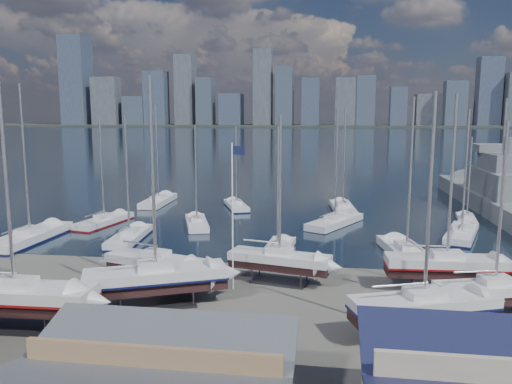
# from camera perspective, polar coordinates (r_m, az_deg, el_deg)

# --- Properties ---
(ground) EXTENTS (1400.00, 1400.00, 0.00)m
(ground) POSITION_cam_1_polar(r_m,az_deg,el_deg) (39.24, -3.49, -12.38)
(ground) COLOR #605E59
(ground) RESTS_ON ground
(water) EXTENTS (1400.00, 600.00, 0.40)m
(water) POSITION_cam_1_polar(r_m,az_deg,el_deg) (346.17, 7.11, 6.38)
(water) COLOR #1A2C3C
(water) RESTS_ON ground
(far_shore) EXTENTS (1400.00, 80.00, 2.20)m
(far_shore) POSITION_cam_1_polar(r_m,az_deg,el_deg) (605.98, 7.68, 7.51)
(far_shore) COLOR #2D332D
(far_shore) RESTS_ON ground
(skyline) EXTENTS (639.14, 43.80, 107.69)m
(skyline) POSITION_cam_1_polar(r_m,az_deg,el_deg) (600.26, 6.99, 11.14)
(skyline) COLOR #475166
(skyline) RESTS_ON far_shore
(sailboat_cradle_1) EXTENTS (10.89, 3.40, 17.34)m
(sailboat_cradle_1) POSITION_cam_1_polar(r_m,az_deg,el_deg) (37.64, -25.82, -10.75)
(sailboat_cradle_1) COLOR #2D2D33
(sailboat_cradle_1) RESTS_ON ground
(sailboat_cradle_2) EXTENTS (9.15, 4.96, 14.51)m
(sailboat_cradle_2) POSITION_cam_1_polar(r_m,az_deg,el_deg) (42.56, -11.36, -7.99)
(sailboat_cradle_2) COLOR #2D2D33
(sailboat_cradle_2) RESTS_ON ground
(sailboat_cradle_3) EXTENTS (10.83, 6.91, 16.94)m
(sailboat_cradle_3) POSITION_cam_1_polar(r_m,az_deg,el_deg) (38.45, -11.37, -9.64)
(sailboat_cradle_3) COLOR #2D2D33
(sailboat_cradle_3) RESTS_ON ground
(sailboat_cradle_4) EXTENTS (8.95, 4.24, 14.23)m
(sailboat_cradle_4) POSITION_cam_1_polar(r_m,az_deg,el_deg) (42.70, 2.70, -7.78)
(sailboat_cradle_4) COLOR #2D2D33
(sailboat_cradle_4) RESTS_ON ground
(sailboat_cradle_5) EXTENTS (9.97, 5.83, 15.59)m
(sailboat_cradle_5) POSITION_cam_1_polar(r_m,az_deg,el_deg) (34.41, 18.64, -12.31)
(sailboat_cradle_5) COLOR #2D2D33
(sailboat_cradle_5) RESTS_ON ground
(sailboat_cradle_6) EXTENTS (9.92, 3.28, 15.82)m
(sailboat_cradle_6) POSITION_cam_1_polar(r_m,az_deg,el_deg) (43.84, 20.94, -7.83)
(sailboat_cradle_6) COLOR #2D2D33
(sailboat_cradle_6) RESTS_ON ground
(sailboat_cradle_7) EXTENTS (8.64, 4.42, 13.76)m
(sailboat_cradle_7) POSITION_cam_1_polar(r_m,az_deg,el_deg) (39.40, 25.63, -10.15)
(sailboat_cradle_7) COLOR #2D2D33
(sailboat_cradle_7) RESTS_ON ground
(sailboat_moored_0) EXTENTS (3.87, 12.41, 18.39)m
(sailboat_moored_0) POSITION_cam_1_polar(r_m,az_deg,el_deg) (61.90, -24.39, -4.93)
(sailboat_moored_0) COLOR black
(sailboat_moored_0) RESTS_ON water
(sailboat_moored_1) EXTENTS (4.61, 10.18, 14.71)m
(sailboat_moored_1) POSITION_cam_1_polar(r_m,az_deg,el_deg) (68.01, -16.95, -3.34)
(sailboat_moored_1) COLOR black
(sailboat_moored_1) RESTS_ON water
(sailboat_moored_2) EXTENTS (3.30, 11.00, 16.52)m
(sailboat_moored_2) POSITION_cam_1_polar(r_m,az_deg,el_deg) (81.25, -11.09, -1.17)
(sailboat_moored_2) COLOR black
(sailboat_moored_2) RESTS_ON water
(sailboat_moored_3) EXTENTS (3.61, 10.13, 14.84)m
(sailboat_moored_3) POSITION_cam_1_polar(r_m,az_deg,el_deg) (58.63, -14.25, -5.15)
(sailboat_moored_3) COLOR black
(sailboat_moored_3) RESTS_ON water
(sailboat_moored_4) EXTENTS (5.25, 9.25, 13.47)m
(sailboat_moored_4) POSITION_cam_1_polar(r_m,az_deg,el_deg) (64.40, -6.79, -3.67)
(sailboat_moored_4) COLOR black
(sailboat_moored_4) RESTS_ON water
(sailboat_moored_5) EXTENTS (5.51, 9.09, 13.16)m
(sailboat_moored_5) POSITION_cam_1_polar(r_m,az_deg,el_deg) (76.27, -2.26, -1.67)
(sailboat_moored_5) COLOR black
(sailboat_moored_5) RESTS_ON water
(sailboat_moored_6) EXTENTS (3.20, 9.31, 13.68)m
(sailboat_moored_6) POSITION_cam_1_polar(r_m,az_deg,el_deg) (51.39, 2.47, -6.85)
(sailboat_moored_6) COLOR black
(sailboat_moored_6) RESTS_ON water
(sailboat_moored_7) EXTENTS (7.67, 10.78, 16.07)m
(sailboat_moored_7) POSITION_cam_1_polar(r_m,az_deg,el_deg) (65.21, 9.00, -3.56)
(sailboat_moored_7) COLOR black
(sailboat_moored_7) RESTS_ON water
(sailboat_moored_8) EXTENTS (4.04, 10.89, 15.91)m
(sailboat_moored_8) POSITION_cam_1_polar(r_m,az_deg,el_deg) (74.57, 9.89, -2.03)
(sailboat_moored_8) COLOR black
(sailboat_moored_8) RESTS_ON water
(sailboat_moored_9) EXTENTS (5.06, 11.41, 16.65)m
(sailboat_moored_9) POSITION_cam_1_polar(r_m,az_deg,el_deg) (52.46, 16.83, -6.89)
(sailboat_moored_9) COLOR black
(sailboat_moored_9) RESTS_ON water
(sailboat_moored_10) EXTENTS (6.24, 10.74, 15.51)m
(sailboat_moored_10) POSITION_cam_1_polar(r_m,az_deg,el_deg) (62.93, 22.43, -4.60)
(sailboat_moored_10) COLOR black
(sailboat_moored_10) RESTS_ON water
(sailboat_moored_11) EXTENTS (3.50, 8.21, 11.89)m
(sailboat_moored_11) POSITION_cam_1_polar(r_m,az_deg,el_deg) (71.64, 22.92, -3.05)
(sailboat_moored_11) COLOR black
(sailboat_moored_11) RESTS_ON water
(naval_ship_east) EXTENTS (7.84, 46.54, 18.18)m
(naval_ship_east) POSITION_cam_1_polar(r_m,az_deg,el_deg) (82.53, 26.02, -0.81)
(naval_ship_east) COLOR slate
(naval_ship_east) RESTS_ON water
(car_b) EXTENTS (5.16, 2.87, 1.61)m
(car_b) POSITION_cam_1_polar(r_m,az_deg,el_deg) (32.79, -18.61, -15.74)
(car_b) COLOR gray
(car_b) RESTS_ON ground
(car_c) EXTENTS (3.66, 5.94, 1.54)m
(car_c) POSITION_cam_1_polar(r_m,az_deg,el_deg) (31.05, -14.28, -17.06)
(car_c) COLOR gray
(car_c) RESTS_ON ground
(car_d) EXTENTS (3.99, 6.03, 1.62)m
(car_d) POSITION_cam_1_polar(r_m,az_deg,el_deg) (28.04, -0.58, -19.66)
(car_d) COLOR gray
(car_d) RESTS_ON ground
(flagpole) EXTENTS (1.06, 0.12, 12.01)m
(flagpole) POSITION_cam_1_polar(r_m,az_deg,el_deg) (40.02, -2.59, -1.65)
(flagpole) COLOR white
(flagpole) RESTS_ON ground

